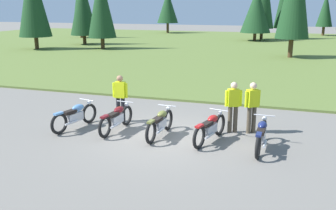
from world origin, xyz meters
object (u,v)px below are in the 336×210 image
at_px(motorcycle_red, 210,128).
at_px(rider_near_row_end, 252,105).
at_px(motorcycle_olive, 160,123).
at_px(rider_checking_bike, 120,96).
at_px(motorcycle_sky_blue, 75,116).
at_px(motorcycle_maroon, 117,118).
at_px(rider_in_hivis_vest, 233,104).
at_px(motorcycle_navy, 261,135).

xyz_separation_m(motorcycle_red, rider_near_row_end, (1.10, 1.23, 0.51)).
bearing_deg(motorcycle_olive, rider_checking_bike, 150.10).
distance_m(motorcycle_olive, rider_checking_bike, 2.20).
distance_m(motorcycle_red, rider_near_row_end, 1.72).
bearing_deg(motorcycle_sky_blue, rider_near_row_end, 13.45).
xyz_separation_m(motorcycle_sky_blue, rider_near_row_end, (5.68, 1.36, 0.51)).
bearing_deg(rider_near_row_end, rider_checking_bike, -177.71).
bearing_deg(motorcycle_maroon, rider_near_row_end, 15.79).
relative_size(rider_checking_bike, rider_near_row_end, 1.00).
bearing_deg(rider_near_row_end, motorcycle_maroon, -164.21).
xyz_separation_m(motorcycle_maroon, rider_in_hivis_vest, (3.64, 1.06, 0.51)).
bearing_deg(motorcycle_olive, rider_near_row_end, 24.83).
xyz_separation_m(motorcycle_sky_blue, rider_checking_bike, (1.13, 1.18, 0.51)).
relative_size(motorcycle_maroon, rider_in_hivis_vest, 1.26).
relative_size(motorcycle_maroon, rider_checking_bike, 1.26).
relative_size(motorcycle_sky_blue, motorcycle_olive, 0.98).
bearing_deg(rider_in_hivis_vest, motorcycle_sky_blue, -166.51).
bearing_deg(rider_near_row_end, motorcycle_navy, -73.32).
xyz_separation_m(motorcycle_navy, rider_near_row_end, (-0.43, 1.43, 0.51)).
distance_m(motorcycle_sky_blue, rider_in_hivis_vest, 5.26).
relative_size(motorcycle_maroon, motorcycle_navy, 1.00).
xyz_separation_m(motorcycle_red, rider_in_hivis_vest, (0.51, 1.09, 0.51)).
xyz_separation_m(motorcycle_sky_blue, motorcycle_olive, (2.98, 0.11, 0.00)).
bearing_deg(rider_checking_bike, motorcycle_maroon, -72.50).
bearing_deg(motorcycle_maroon, rider_checking_bike, 107.50).
bearing_deg(motorcycle_red, motorcycle_maroon, 179.42).
xyz_separation_m(motorcycle_sky_blue, motorcycle_maroon, (1.45, 0.16, 0.00)).
bearing_deg(motorcycle_maroon, motorcycle_sky_blue, -173.61).
bearing_deg(motorcycle_navy, motorcycle_sky_blue, 179.34).
distance_m(rider_checking_bike, rider_in_hivis_vest, 3.96).
bearing_deg(rider_checking_bike, motorcycle_olive, -29.90).
distance_m(motorcycle_olive, rider_in_hivis_vest, 2.44).
relative_size(motorcycle_sky_blue, rider_in_hivis_vest, 1.24).
distance_m(motorcycle_maroon, rider_near_row_end, 4.42).
bearing_deg(rider_checking_bike, rider_near_row_end, 2.29).
height_order(motorcycle_olive, motorcycle_navy, same).
distance_m(motorcycle_red, motorcycle_navy, 1.54).
xyz_separation_m(motorcycle_maroon, motorcycle_red, (3.13, -0.03, 0.00)).
relative_size(motorcycle_olive, rider_in_hivis_vest, 1.26).
distance_m(motorcycle_red, rider_in_hivis_vest, 1.31).
bearing_deg(motorcycle_red, rider_checking_bike, 163.15).
height_order(motorcycle_navy, rider_checking_bike, rider_checking_bike).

